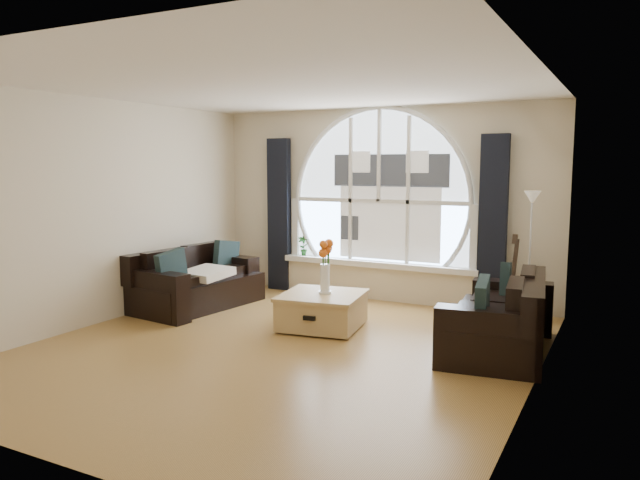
{
  "coord_description": "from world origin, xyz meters",
  "views": [
    {
      "loc": [
        3.19,
        -5.24,
        1.93
      ],
      "look_at": [
        0.0,
        0.9,
        1.05
      ],
      "focal_mm": 34.01,
      "sensor_mm": 36.0,
      "label": 1
    }
  ],
  "objects_px": {
    "floor_lamp": "(530,257)",
    "potted_plant": "(303,245)",
    "sofa_left": "(198,278)",
    "coffee_chest": "(322,309)",
    "vase_flowers": "(325,261)",
    "guitar": "(515,275)",
    "sofa_right": "(499,313)"
  },
  "relations": [
    {
      "from": "floor_lamp",
      "to": "potted_plant",
      "type": "distance_m",
      "value": 3.31
    },
    {
      "from": "sofa_left",
      "to": "potted_plant",
      "type": "xyz_separation_m",
      "value": [
        0.76,
        1.54,
        0.3
      ]
    },
    {
      "from": "coffee_chest",
      "to": "vase_flowers",
      "type": "distance_m",
      "value": 0.58
    },
    {
      "from": "vase_flowers",
      "to": "guitar",
      "type": "relative_size",
      "value": 0.66
    },
    {
      "from": "guitar",
      "to": "potted_plant",
      "type": "height_order",
      "value": "guitar"
    },
    {
      "from": "guitar",
      "to": "sofa_left",
      "type": "bearing_deg",
      "value": -148.14
    },
    {
      "from": "sofa_right",
      "to": "coffee_chest",
      "type": "distance_m",
      "value": 2.03
    },
    {
      "from": "vase_flowers",
      "to": "guitar",
      "type": "bearing_deg",
      "value": 39.83
    },
    {
      "from": "sofa_right",
      "to": "floor_lamp",
      "type": "relative_size",
      "value": 1.09
    },
    {
      "from": "floor_lamp",
      "to": "guitar",
      "type": "height_order",
      "value": "floor_lamp"
    },
    {
      "from": "floor_lamp",
      "to": "potted_plant",
      "type": "bearing_deg",
      "value": 175.6
    },
    {
      "from": "guitar",
      "to": "potted_plant",
      "type": "bearing_deg",
      "value": -170.45
    },
    {
      "from": "coffee_chest",
      "to": "floor_lamp",
      "type": "xyz_separation_m",
      "value": [
        2.1,
        1.45,
        0.58
      ]
    },
    {
      "from": "sofa_right",
      "to": "coffee_chest",
      "type": "relative_size",
      "value": 1.9
    },
    {
      "from": "vase_flowers",
      "to": "sofa_right",
      "type": "bearing_deg",
      "value": 1.2
    },
    {
      "from": "vase_flowers",
      "to": "potted_plant",
      "type": "relative_size",
      "value": 2.26
    },
    {
      "from": "floor_lamp",
      "to": "guitar",
      "type": "xyz_separation_m",
      "value": [
        -0.19,
        0.15,
        -0.27
      ]
    },
    {
      "from": "floor_lamp",
      "to": "guitar",
      "type": "bearing_deg",
      "value": 141.63
    },
    {
      "from": "vase_flowers",
      "to": "guitar",
      "type": "height_order",
      "value": "vase_flowers"
    },
    {
      "from": "coffee_chest",
      "to": "guitar",
      "type": "bearing_deg",
      "value": 31.18
    },
    {
      "from": "potted_plant",
      "to": "sofa_right",
      "type": "bearing_deg",
      "value": -26.95
    },
    {
      "from": "sofa_left",
      "to": "vase_flowers",
      "type": "relative_size",
      "value": 2.5
    },
    {
      "from": "potted_plant",
      "to": "floor_lamp",
      "type": "bearing_deg",
      "value": -4.4
    },
    {
      "from": "guitar",
      "to": "coffee_chest",
      "type": "bearing_deg",
      "value": -128.64
    },
    {
      "from": "sofa_left",
      "to": "floor_lamp",
      "type": "bearing_deg",
      "value": 24.69
    },
    {
      "from": "potted_plant",
      "to": "guitar",
      "type": "bearing_deg",
      "value": -1.91
    },
    {
      "from": "sofa_right",
      "to": "vase_flowers",
      "type": "bearing_deg",
      "value": 174.17
    },
    {
      "from": "sofa_left",
      "to": "sofa_right",
      "type": "xyz_separation_m",
      "value": [
        3.98,
        -0.09,
        0.0
      ]
    },
    {
      "from": "sofa_right",
      "to": "guitar",
      "type": "xyz_separation_m",
      "value": [
        -0.11,
        1.53,
        0.13
      ]
    },
    {
      "from": "sofa_left",
      "to": "vase_flowers",
      "type": "height_order",
      "value": "vase_flowers"
    },
    {
      "from": "guitar",
      "to": "sofa_right",
      "type": "bearing_deg",
      "value": -74.48
    },
    {
      "from": "sofa_left",
      "to": "coffee_chest",
      "type": "distance_m",
      "value": 1.97
    }
  ]
}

